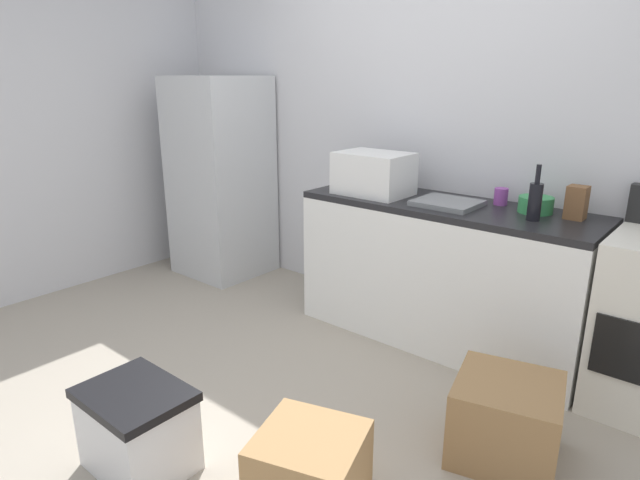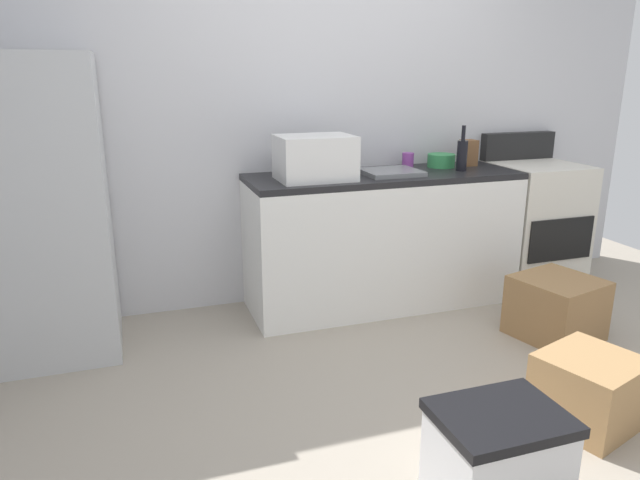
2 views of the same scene
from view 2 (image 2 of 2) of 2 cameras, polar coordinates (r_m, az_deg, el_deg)
ground_plane at (r=3.01m, az=10.26°, el=-14.90°), size 6.00×6.00×0.00m
wall_back at (r=4.01m, az=0.34°, el=12.76°), size 5.00×0.10×2.60m
kitchen_counter at (r=3.94m, az=6.10°, el=0.05°), size 1.80×0.60×0.90m
refrigerator at (r=3.49m, az=-25.62°, el=2.64°), size 0.68×0.66×1.64m
stove_oven at (r=4.58m, az=20.11°, el=1.62°), size 0.60×0.61×1.10m
microwave at (r=3.58m, az=-0.49°, el=8.07°), size 0.46×0.34×0.27m
sink_basin at (r=3.81m, az=6.97°, el=6.62°), size 0.36×0.32×0.03m
wine_bottle at (r=4.03m, az=13.75°, el=8.17°), size 0.07×0.07×0.30m
coffee_mug at (r=4.10m, az=8.61°, el=7.75°), size 0.08×0.08×0.10m
knife_block at (r=4.26m, az=14.35°, el=8.29°), size 0.10×0.10×0.18m
mixing_bowl at (r=4.16m, az=11.79°, el=7.64°), size 0.19×0.19×0.09m
cardboard_box_large at (r=2.97m, az=24.86°, el=-13.19°), size 0.50×0.49×0.32m
cardboard_box_medium at (r=3.77m, az=22.14°, el=-6.17°), size 0.54×0.53×0.37m
storage_bin at (r=2.35m, az=16.94°, el=-19.74°), size 0.46×0.36×0.38m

